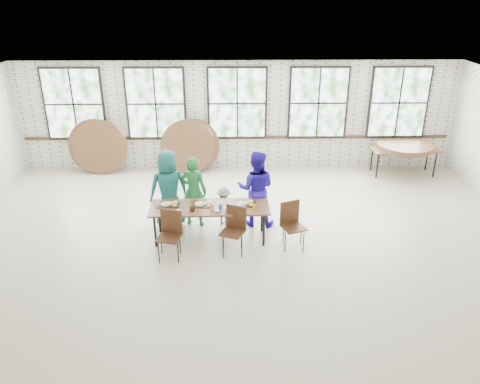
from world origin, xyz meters
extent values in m
plane|color=beige|center=(0.00, 0.00, 0.00)|extent=(12.00, 12.00, 0.00)
plane|color=white|center=(0.00, 0.00, 3.00)|extent=(12.00, 12.00, 0.00)
plane|color=silver|center=(0.00, 4.50, 1.50)|extent=(12.00, 0.00, 12.00)
plane|color=silver|center=(0.00, -4.50, 1.50)|extent=(12.00, 0.00, 12.00)
cube|color=#422819|center=(0.00, 4.47, 0.90)|extent=(11.80, 0.05, 0.08)
cube|color=black|center=(-4.40, 4.44, 1.88)|extent=(1.62, 0.05, 1.97)
cube|color=white|center=(-4.40, 4.41, 1.88)|extent=(1.50, 0.01, 1.85)
cube|color=black|center=(-2.20, 4.44, 1.88)|extent=(1.62, 0.05, 1.97)
cube|color=white|center=(-2.20, 4.41, 1.88)|extent=(1.50, 0.01, 1.85)
cube|color=black|center=(0.00, 4.44, 1.88)|extent=(1.62, 0.05, 1.97)
cube|color=white|center=(0.00, 4.41, 1.88)|extent=(1.50, 0.01, 1.85)
cube|color=black|center=(2.20, 4.44, 1.88)|extent=(1.62, 0.05, 1.97)
cube|color=white|center=(2.20, 4.41, 1.88)|extent=(1.50, 0.01, 1.85)
cube|color=black|center=(4.40, 4.44, 1.88)|extent=(1.62, 0.05, 1.97)
cube|color=white|center=(4.40, 4.41, 1.88)|extent=(1.50, 0.01, 1.85)
cube|color=brown|center=(-0.61, 0.39, 0.72)|extent=(2.42, 0.86, 0.04)
cylinder|color=black|center=(-1.69, 0.09, 0.35)|extent=(0.05, 0.05, 0.70)
cylinder|color=black|center=(-1.69, 0.69, 0.35)|extent=(0.05, 0.05, 0.70)
cylinder|color=black|center=(0.47, 0.09, 0.35)|extent=(0.05, 0.05, 0.70)
cylinder|color=black|center=(0.47, 0.69, 0.35)|extent=(0.05, 0.05, 0.70)
cube|color=#432616|center=(-1.36, -0.35, 0.45)|extent=(0.50, 0.49, 0.03)
cube|color=#432616|center=(-1.31, -0.17, 0.70)|extent=(0.41, 0.13, 0.50)
cylinder|color=black|center=(-1.54, -0.52, 0.22)|extent=(0.02, 0.02, 0.44)
cylinder|color=black|center=(-1.54, -0.18, 0.22)|extent=(0.02, 0.02, 0.44)
cylinder|color=black|center=(-1.18, -0.52, 0.22)|extent=(0.02, 0.02, 0.44)
cylinder|color=black|center=(-1.18, -0.18, 0.22)|extent=(0.02, 0.02, 0.44)
cube|color=#432616|center=(-0.16, -0.18, 0.45)|extent=(0.55, 0.54, 0.03)
cube|color=#432616|center=(-0.08, -0.01, 0.70)|extent=(0.39, 0.20, 0.50)
cylinder|color=black|center=(-0.34, -0.35, 0.22)|extent=(0.02, 0.02, 0.44)
cylinder|color=black|center=(-0.34, -0.01, 0.22)|extent=(0.02, 0.02, 0.44)
cylinder|color=black|center=(0.02, -0.35, 0.22)|extent=(0.02, 0.02, 0.44)
cylinder|color=black|center=(0.02, -0.01, 0.22)|extent=(0.02, 0.02, 0.44)
cube|color=#432616|center=(1.05, 0.00, 0.45)|extent=(0.54, 0.53, 0.03)
cube|color=#432616|center=(0.98, 0.18, 0.70)|extent=(0.40, 0.19, 0.50)
cylinder|color=black|center=(0.87, -0.17, 0.22)|extent=(0.02, 0.02, 0.44)
cylinder|color=black|center=(0.87, 0.17, 0.22)|extent=(0.02, 0.02, 0.44)
cylinder|color=black|center=(1.23, -0.17, 0.22)|extent=(0.02, 0.02, 0.44)
cylinder|color=black|center=(1.23, 0.17, 0.22)|extent=(0.02, 0.02, 0.44)
imported|color=#1C616C|center=(-1.51, 1.04, 0.85)|extent=(0.95, 0.76, 1.70)
imported|color=#1C692F|center=(-0.98, 1.04, 0.78)|extent=(0.64, 0.50, 1.57)
imported|color=#201645|center=(-0.34, 1.04, 0.43)|extent=(0.63, 0.47, 0.86)
imported|color=#2717A7|center=(0.35, 1.04, 0.84)|extent=(0.91, 0.76, 1.68)
cube|color=brown|center=(4.55, 3.91, 0.72)|extent=(1.84, 0.85, 0.04)
cylinder|color=black|center=(3.77, 3.63, 0.35)|extent=(0.04, 0.04, 0.70)
cylinder|color=black|center=(3.77, 4.18, 0.35)|extent=(0.04, 0.04, 0.70)
cylinder|color=black|center=(5.33, 3.63, 0.35)|extent=(0.04, 0.04, 0.70)
cylinder|color=black|center=(5.33, 4.18, 0.35)|extent=(0.04, 0.04, 0.70)
cube|color=black|center=(-1.44, 0.48, 0.75)|extent=(0.44, 0.33, 0.02)
cube|color=black|center=(-0.75, 0.47, 0.75)|extent=(0.44, 0.33, 0.02)
cube|color=black|center=(0.11, 0.48, 0.75)|extent=(0.44, 0.33, 0.02)
cylinder|color=black|center=(-0.95, 0.19, 0.79)|extent=(0.09, 0.09, 0.09)
cube|color=red|center=(-0.55, 0.21, 0.80)|extent=(0.06, 0.07, 0.11)
cylinder|color=#1643A9|center=(-0.39, 0.30, 0.79)|extent=(0.07, 0.07, 0.10)
cylinder|color=orange|center=(0.28, 0.22, 0.80)|extent=(0.07, 0.07, 0.11)
cylinder|color=white|center=(-0.22, 0.15, 0.79)|extent=(0.17, 0.17, 0.10)
ellipsoid|color=white|center=(-1.21, 0.17, 0.76)|extent=(0.11, 0.11, 0.05)
ellipsoid|color=white|center=(-0.45, 0.15, 0.76)|extent=(0.11, 0.11, 0.05)
ellipsoid|color=white|center=(-0.04, 0.35, 0.76)|extent=(0.11, 0.11, 0.05)
cylinder|color=brown|center=(4.55, 3.91, 0.76)|extent=(1.50, 1.50, 0.04)
cylinder|color=brown|center=(4.55, 3.91, 0.80)|extent=(1.50, 1.50, 0.04)
cylinder|color=brown|center=(4.55, 3.91, 0.85)|extent=(1.50, 1.50, 0.04)
cylinder|color=brown|center=(-3.91, 4.25, 0.73)|extent=(1.50, 0.22, 1.49)
cylinder|color=brown|center=(-3.77, 4.15, 0.73)|extent=(1.50, 0.31, 1.48)
cylinder|color=brown|center=(-1.25, 4.25, 0.74)|extent=(1.50, 0.30, 1.49)
cylinder|color=brown|center=(-1.36, 4.15, 0.73)|extent=(1.50, 0.28, 1.49)
camera|label=1|loc=(-0.16, -8.08, 4.85)|focal=35.00mm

